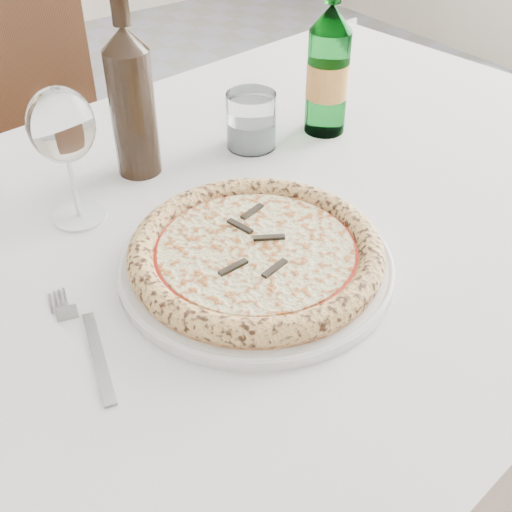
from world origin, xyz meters
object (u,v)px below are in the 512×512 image
object	(u,v)px
chair_far	(15,161)
wine_glass	(62,128)
tumbler	(251,124)
dining_table	(215,275)
pizza	(256,252)
plate	(256,263)
wine_bottle	(132,100)
beer_bottle	(328,70)

from	to	relation	value
chair_far	wine_glass	distance (m)	0.73
wine_glass	tumbler	world-z (taller)	wine_glass
dining_table	pizza	world-z (taller)	pizza
pizza	plate	bearing A→B (deg)	-32.01
dining_table	wine_bottle	size ratio (longest dim) A/B	6.19
beer_bottle	wine_bottle	size ratio (longest dim) A/B	0.98
beer_bottle	dining_table	bearing A→B (deg)	-156.52
pizza	tumbler	distance (m)	0.32
chair_far	wine_bottle	world-z (taller)	wine_bottle
chair_far	wine_glass	bearing A→B (deg)	-96.88
plate	pizza	bearing A→B (deg)	147.99
wine_glass	wine_bottle	bearing A→B (deg)	26.89
dining_table	wine_bottle	distance (m)	0.28
plate	tumbler	xyz separation A→B (m)	(0.18, 0.27, 0.03)
wine_glass	tumbler	size ratio (longest dim) A/B	2.12
wine_bottle	beer_bottle	bearing A→B (deg)	-11.39
plate	tumbler	world-z (taller)	tumbler
plate	beer_bottle	bearing A→B (deg)	36.82
dining_table	tumbler	size ratio (longest dim) A/B	18.57
pizza	wine_glass	bearing A→B (deg)	119.50
dining_table	beer_bottle	xyz separation A→B (m)	(0.32, 0.14, 0.19)
plate	pizza	xyz separation A→B (m)	(-0.00, 0.00, 0.02)
dining_table	tumbler	world-z (taller)	tumbler
chair_far	tumbler	xyz separation A→B (m)	(0.24, -0.60, 0.26)
chair_far	plate	xyz separation A→B (m)	(0.06, -0.86, 0.23)
wine_bottle	tumbler	bearing A→B (deg)	-11.18
chair_far	dining_table	bearing A→B (deg)	-85.61
wine_glass	dining_table	bearing A→B (deg)	-45.59
wine_bottle	chair_far	bearing A→B (deg)	95.66
tumbler	wine_glass	bearing A→B (deg)	-174.71
pizza	tumbler	world-z (taller)	tumbler
tumbler	beer_bottle	size ratio (longest dim) A/B	0.34
plate	chair_far	bearing A→B (deg)	93.89
chair_far	tumbler	world-z (taller)	chair_far
pizza	wine_bottle	xyz separation A→B (m)	(-0.00, 0.30, 0.09)
wine_glass	tumbler	distance (m)	0.33
pizza	wine_bottle	world-z (taller)	wine_bottle
chair_far	beer_bottle	size ratio (longest dim) A/B	3.47
tumbler	wine_bottle	world-z (taller)	wine_bottle
plate	beer_bottle	xyz separation A→B (m)	(0.32, 0.24, 0.10)
wine_bottle	plate	bearing A→B (deg)	-89.40
wine_glass	wine_bottle	distance (m)	0.15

